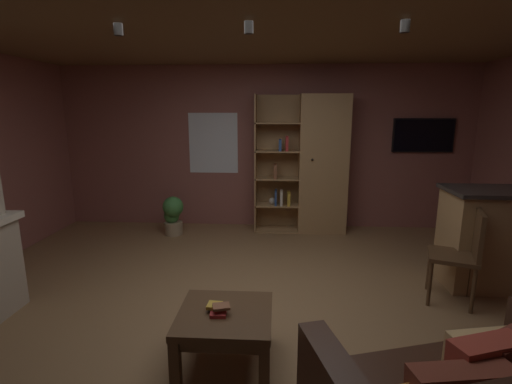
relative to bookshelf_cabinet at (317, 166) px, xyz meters
name	(u,v)px	position (x,y,z in m)	size (l,w,h in m)	color
floor	(253,313)	(-0.79, -2.48, -1.03)	(6.36, 5.44, 0.02)	olive
wall_back	(265,148)	(-0.79, 0.27, 0.24)	(6.48, 0.06, 2.50)	#8E544C
ceiling	(253,19)	(-0.79, -2.48, 1.50)	(6.36, 5.44, 0.02)	brown
window_pane_back	(213,143)	(-1.60, 0.24, 0.31)	(0.77, 0.01, 0.94)	white
bookshelf_cabinet	(317,166)	(0.00, 0.00, 0.00)	(1.38, 0.41, 2.06)	#A87F51
coffee_table	(225,322)	(-0.95, -3.19, -0.69)	(0.67, 0.64, 0.41)	#4C331E
table_book_0	(218,314)	(-0.98, -3.24, -0.59)	(0.11, 0.09, 0.03)	#B22D2D
table_book_1	(214,306)	(-1.02, -3.17, -0.57)	(0.10, 0.10, 0.03)	gold
table_book_2	(221,306)	(-0.97, -3.22, -0.54)	(0.12, 0.09, 0.02)	brown
dining_chair	(463,251)	(1.17, -2.17, -0.49)	(0.54, 0.54, 0.92)	#4C331E
potted_floor_plant	(173,214)	(-2.13, -0.33, -0.70)	(0.31, 0.33, 0.59)	#9E896B
wall_mounted_tv	(423,135)	(1.60, 0.21, 0.44)	(0.90, 0.06, 0.51)	black
track_light_spot_1	(118,29)	(-1.83, -2.56, 1.42)	(0.07, 0.07, 0.09)	black
track_light_spot_2	(249,27)	(-0.81, -2.57, 1.42)	(0.07, 0.07, 0.09)	black
track_light_spot_3	(405,26)	(0.35, -2.55, 1.42)	(0.07, 0.07, 0.09)	black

